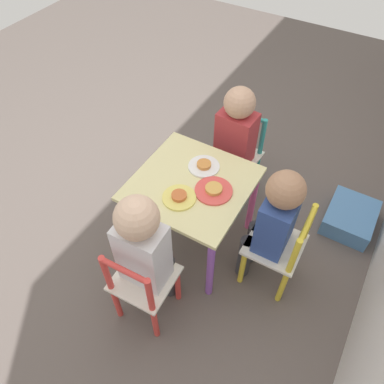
{
  "coord_description": "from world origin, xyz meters",
  "views": [
    {
      "loc": [
        1.05,
        0.61,
        1.8
      ],
      "look_at": [
        0.0,
        0.0,
        0.41
      ],
      "focal_mm": 35.0,
      "sensor_mm": 36.0,
      "label": 1
    }
  ],
  "objects_px": {
    "child_back": "(273,220)",
    "storage_bin": "(350,217)",
    "chair_yellow": "(279,249)",
    "child_right": "(145,248)",
    "plate_back": "(214,190)",
    "kids_table": "(192,193)",
    "child_left": "(234,138)",
    "plate_right": "(179,197)",
    "chair_teal": "(237,157)",
    "plate_left": "(204,166)",
    "chair_red": "(142,284)"
  },
  "relations": [
    {
      "from": "child_back",
      "to": "storage_bin",
      "type": "relative_size",
      "value": 2.32
    },
    {
      "from": "chair_yellow",
      "to": "child_right",
      "type": "distance_m",
      "value": 0.67
    },
    {
      "from": "child_right",
      "to": "plate_back",
      "type": "relative_size",
      "value": 4.45
    },
    {
      "from": "chair_yellow",
      "to": "child_back",
      "type": "distance_m",
      "value": 0.2
    },
    {
      "from": "chair_yellow",
      "to": "storage_bin",
      "type": "bearing_deg",
      "value": 153.83
    },
    {
      "from": "kids_table",
      "to": "child_left",
      "type": "height_order",
      "value": "child_left"
    },
    {
      "from": "chair_yellow",
      "to": "plate_right",
      "type": "distance_m",
      "value": 0.54
    },
    {
      "from": "chair_teal",
      "to": "child_back",
      "type": "height_order",
      "value": "child_back"
    },
    {
      "from": "child_right",
      "to": "plate_left",
      "type": "xyz_separation_m",
      "value": [
        -0.54,
        -0.02,
        0.0
      ]
    },
    {
      "from": "child_back",
      "to": "chair_yellow",
      "type": "bearing_deg",
      "value": 90.0
    },
    {
      "from": "chair_teal",
      "to": "child_left",
      "type": "bearing_deg",
      "value": -90.0
    },
    {
      "from": "child_left",
      "to": "child_back",
      "type": "xyz_separation_m",
      "value": [
        0.41,
        0.4,
        -0.0
      ]
    },
    {
      "from": "chair_yellow",
      "to": "plate_right",
      "type": "height_order",
      "value": "chair_yellow"
    },
    {
      "from": "storage_bin",
      "to": "kids_table",
      "type": "bearing_deg",
      "value": -52.93
    },
    {
      "from": "child_right",
      "to": "chair_yellow",
      "type": "bearing_deg",
      "value": -139.79
    },
    {
      "from": "child_back",
      "to": "chair_red",
      "type": "bearing_deg",
      "value": -40.08
    },
    {
      "from": "kids_table",
      "to": "plate_right",
      "type": "distance_m",
      "value": 0.15
    },
    {
      "from": "kids_table",
      "to": "plate_right",
      "type": "height_order",
      "value": "plate_right"
    },
    {
      "from": "plate_left",
      "to": "plate_back",
      "type": "xyz_separation_m",
      "value": [
        0.12,
        0.12,
        0.0
      ]
    },
    {
      "from": "child_right",
      "to": "child_back",
      "type": "bearing_deg",
      "value": -135.79
    },
    {
      "from": "kids_table",
      "to": "child_back",
      "type": "height_order",
      "value": "child_back"
    },
    {
      "from": "chair_red",
      "to": "child_right",
      "type": "bearing_deg",
      "value": -90.0
    },
    {
      "from": "chair_teal",
      "to": "child_back",
      "type": "bearing_deg",
      "value": -47.16
    },
    {
      "from": "child_left",
      "to": "storage_bin",
      "type": "height_order",
      "value": "child_left"
    },
    {
      "from": "kids_table",
      "to": "plate_left",
      "type": "height_order",
      "value": "plate_left"
    },
    {
      "from": "child_left",
      "to": "child_right",
      "type": "height_order",
      "value": "child_right"
    },
    {
      "from": "chair_teal",
      "to": "child_back",
      "type": "relative_size",
      "value": 0.71
    },
    {
      "from": "kids_table",
      "to": "child_right",
      "type": "distance_m",
      "value": 0.43
    },
    {
      "from": "plate_right",
      "to": "plate_back",
      "type": "xyz_separation_m",
      "value": [
        -0.12,
        0.12,
        0.0
      ]
    },
    {
      "from": "plate_back",
      "to": "child_back",
      "type": "bearing_deg",
      "value": 91.08
    },
    {
      "from": "plate_back",
      "to": "storage_bin",
      "type": "relative_size",
      "value": 0.55
    },
    {
      "from": "child_left",
      "to": "child_right",
      "type": "bearing_deg",
      "value": -87.09
    },
    {
      "from": "chair_teal",
      "to": "storage_bin",
      "type": "height_order",
      "value": "chair_teal"
    },
    {
      "from": "chair_yellow",
      "to": "kids_table",
      "type": "bearing_deg",
      "value": -90.0
    },
    {
      "from": "chair_red",
      "to": "plate_left",
      "type": "xyz_separation_m",
      "value": [
        -0.6,
        -0.02,
        0.23
      ]
    },
    {
      "from": "child_right",
      "to": "child_back",
      "type": "xyz_separation_m",
      "value": [
        -0.43,
        0.4,
        -0.03
      ]
    },
    {
      "from": "child_back",
      "to": "plate_left",
      "type": "bearing_deg",
      "value": -105.69
    },
    {
      "from": "chair_teal",
      "to": "chair_red",
      "type": "bearing_deg",
      "value": -87.09
    },
    {
      "from": "child_left",
      "to": "child_right",
      "type": "xyz_separation_m",
      "value": [
        0.84,
        -0.0,
        0.03
      ]
    },
    {
      "from": "child_right",
      "to": "chair_teal",
      "type": "bearing_deg",
      "value": -93.1
    },
    {
      "from": "chair_red",
      "to": "plate_right",
      "type": "relative_size",
      "value": 3.38
    },
    {
      "from": "chair_yellow",
      "to": "child_left",
      "type": "distance_m",
      "value": 0.65
    },
    {
      "from": "child_left",
      "to": "chair_red",
      "type": "bearing_deg",
      "value": -86.9
    },
    {
      "from": "chair_yellow",
      "to": "plate_left",
      "type": "distance_m",
      "value": 0.54
    },
    {
      "from": "chair_red",
      "to": "plate_back",
      "type": "distance_m",
      "value": 0.54
    },
    {
      "from": "child_left",
      "to": "plate_back",
      "type": "height_order",
      "value": "child_left"
    },
    {
      "from": "child_left",
      "to": "kids_table",
      "type": "bearing_deg",
      "value": -90.0
    },
    {
      "from": "chair_teal",
      "to": "child_left",
      "type": "relative_size",
      "value": 0.7
    },
    {
      "from": "chair_teal",
      "to": "plate_left",
      "type": "relative_size",
      "value": 3.4
    },
    {
      "from": "chair_yellow",
      "to": "storage_bin",
      "type": "xyz_separation_m",
      "value": [
        -0.56,
        0.26,
        -0.21
      ]
    }
  ]
}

